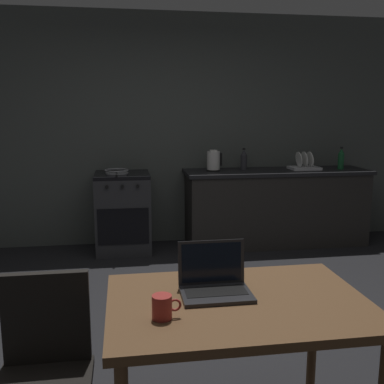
# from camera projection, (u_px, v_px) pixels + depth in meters

# --- Properties ---
(ground_plane) EXTENTS (12.00, 12.00, 0.00)m
(ground_plane) POSITION_uv_depth(u_px,v_px,m) (201.00, 350.00, 2.99)
(ground_plane) COLOR black
(back_wall) EXTENTS (6.40, 0.10, 2.68)m
(back_wall) POSITION_uv_depth(u_px,v_px,m) (188.00, 130.00, 5.35)
(back_wall) COLOR #4A4E4A
(back_wall) RESTS_ON ground_plane
(kitchen_counter) EXTENTS (2.16, 0.64, 0.89)m
(kitchen_counter) POSITION_uv_depth(u_px,v_px,m) (276.00, 207.00, 5.32)
(kitchen_counter) COLOR #282623
(kitchen_counter) RESTS_ON ground_plane
(stove_oven) EXTENTS (0.60, 0.62, 0.89)m
(stove_oven) POSITION_uv_depth(u_px,v_px,m) (123.00, 212.00, 5.05)
(stove_oven) COLOR #2D2D30
(stove_oven) RESTS_ON ground_plane
(dining_table) EXTENTS (1.16, 0.80, 0.74)m
(dining_table) POSITION_uv_depth(u_px,v_px,m) (238.00, 316.00, 2.02)
(dining_table) COLOR brown
(dining_table) RESTS_ON ground_plane
(chair) EXTENTS (0.40, 0.40, 0.87)m
(chair) POSITION_uv_depth(u_px,v_px,m) (45.00, 364.00, 1.93)
(chair) COLOR black
(chair) RESTS_ON ground_plane
(laptop) EXTENTS (0.32, 0.24, 0.23)m
(laptop) POSITION_uv_depth(u_px,v_px,m) (215.00, 283.00, 2.07)
(laptop) COLOR #232326
(laptop) RESTS_ON dining_table
(electric_kettle) EXTENTS (0.18, 0.15, 0.24)m
(electric_kettle) POSITION_uv_depth(u_px,v_px,m) (214.00, 161.00, 5.11)
(electric_kettle) COLOR black
(electric_kettle) RESTS_ON kitchen_counter
(bottle) EXTENTS (0.07, 0.07, 0.26)m
(bottle) POSITION_uv_depth(u_px,v_px,m) (341.00, 159.00, 5.29)
(bottle) COLOR #19592D
(bottle) RESTS_ON kitchen_counter
(frying_pan) EXTENTS (0.26, 0.44, 0.05)m
(frying_pan) POSITION_uv_depth(u_px,v_px,m) (117.00, 171.00, 4.93)
(frying_pan) COLOR gray
(frying_pan) RESTS_ON stove_oven
(coffee_mug) EXTENTS (0.12, 0.08, 0.10)m
(coffee_mug) POSITION_uv_depth(u_px,v_px,m) (163.00, 307.00, 1.82)
(coffee_mug) COLOR #9E2D28
(coffee_mug) RESTS_ON dining_table
(dish_rack) EXTENTS (0.34, 0.26, 0.21)m
(dish_rack) POSITION_uv_depth(u_px,v_px,m) (304.00, 165.00, 5.28)
(dish_rack) COLOR silver
(dish_rack) RESTS_ON kitchen_counter
(bottle_b) EXTENTS (0.08, 0.08, 0.25)m
(bottle_b) POSITION_uv_depth(u_px,v_px,m) (244.00, 160.00, 5.24)
(bottle_b) COLOR #2D2D33
(bottle_b) RESTS_ON kitchen_counter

